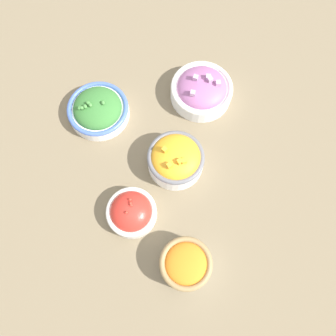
{
  "coord_description": "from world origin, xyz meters",
  "views": [
    {
      "loc": [
        0.24,
        -0.07,
        0.75
      ],
      "look_at": [
        0.0,
        0.0,
        0.03
      ],
      "focal_mm": 35.0,
      "sensor_mm": 36.0,
      "label": 1
    }
  ],
  "objects": [
    {
      "name": "bowl_squash",
      "position": [
        -0.01,
        0.02,
        0.04
      ],
      "size": [
        0.13,
        0.13,
        0.08
      ],
      "color": "white",
      "rests_on": "ground_plane"
    },
    {
      "name": "ground_plane",
      "position": [
        0.0,
        0.0,
        0.0
      ],
      "size": [
        3.0,
        3.0,
        0.0
      ],
      "primitive_type": "plane",
      "color": "#75664C"
    },
    {
      "name": "bowl_red_onion",
      "position": [
        -0.18,
        0.14,
        0.03
      ],
      "size": [
        0.16,
        0.16,
        0.07
      ],
      "color": "white",
      "rests_on": "ground_plane"
    },
    {
      "name": "bowl_broccoli",
      "position": [
        -0.2,
        -0.13,
        0.02
      ],
      "size": [
        0.15,
        0.15,
        0.07
      ],
      "color": "white",
      "rests_on": "ground_plane"
    },
    {
      "name": "bowl_carrots",
      "position": [
        0.22,
        -0.02,
        0.04
      ],
      "size": [
        0.11,
        0.11,
        0.07
      ],
      "color": "silver",
      "rests_on": "ground_plane"
    },
    {
      "name": "bowl_cherry_tomatoes",
      "position": [
        0.08,
        -0.11,
        0.03
      ],
      "size": [
        0.11,
        0.11,
        0.07
      ],
      "color": "silver",
      "rests_on": "ground_plane"
    }
  ]
}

